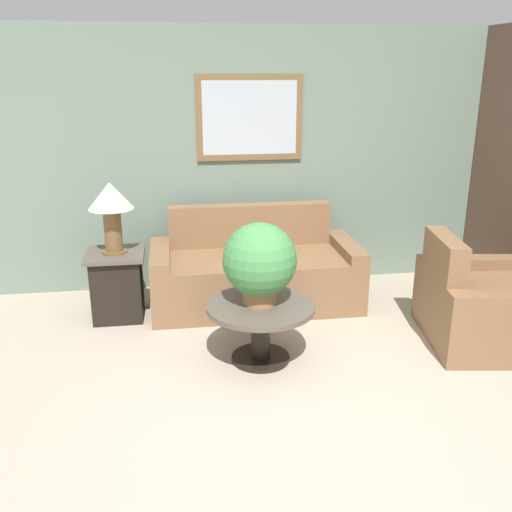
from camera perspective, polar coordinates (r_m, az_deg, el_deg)
The scene contains 8 objects.
ground_plane at distance 3.93m, azimuth 7.49°, elevation -16.02°, with size 20.00×20.00×0.00m, color tan.
wall_back at distance 5.89m, azimuth 0.93°, elevation 9.65°, with size 6.49×0.09×2.60m.
couch_main at distance 5.52m, azimuth -0.12°, elevation -1.75°, with size 1.97×0.89×0.92m.
armchair at distance 5.13m, azimuth 21.66°, elevation -4.76°, with size 1.08×1.16×0.92m.
coffee_table at distance 4.45m, azimuth 0.46°, elevation -6.40°, with size 0.84×0.84×0.47m.
side_table at distance 5.37m, azimuth -13.68°, elevation -2.76°, with size 0.52×0.52×0.62m.
table_lamp at distance 5.15m, azimuth -14.31°, elevation 5.11°, with size 0.40×0.40×0.64m.
potted_plant_on_table at distance 4.30m, azimuth 0.37°, elevation -0.56°, with size 0.57×0.57×0.63m.
Camera 1 is at (-0.96, -3.10, 2.21)m, focal length 40.00 mm.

